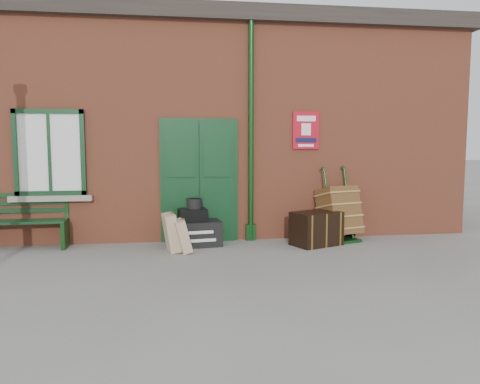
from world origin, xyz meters
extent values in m
plane|color=gray|center=(0.00, 0.00, 0.00)|extent=(80.00, 80.00, 0.00)
cube|color=#AE5438|center=(0.00, 3.50, 2.00)|extent=(10.00, 4.00, 4.00)
cube|color=#38302B|center=(0.00, 3.50, 4.15)|extent=(10.30, 4.30, 0.30)
cube|color=#0D3318|center=(-0.30, 1.46, 1.10)|extent=(1.42, 0.12, 2.32)
cube|color=white|center=(-2.90, 1.45, 1.65)|extent=(1.20, 0.08, 1.50)
cylinder|color=#0D3612|center=(0.65, 1.42, 2.00)|extent=(0.10, 0.10, 4.00)
cube|color=red|center=(1.70, 1.47, 2.05)|extent=(0.50, 0.03, 0.70)
cube|color=#0D3318|center=(-3.41, 1.25, 0.48)|extent=(1.60, 0.46, 0.04)
cube|color=#0D3318|center=(-3.42, 1.48, 0.77)|extent=(1.59, 0.08, 0.42)
cube|color=#0D3612|center=(-2.65, 1.27, 0.24)|extent=(0.08, 0.48, 0.48)
cube|color=black|center=(-0.39, 1.09, 0.22)|extent=(0.94, 0.60, 0.44)
cube|color=black|center=(-0.44, 1.09, 0.55)|extent=(0.53, 0.42, 0.22)
cylinder|color=black|center=(-0.41, 1.12, 0.75)|extent=(0.30, 0.30, 0.18)
cube|color=tan|center=(-0.82, 0.71, 0.32)|extent=(0.35, 0.49, 0.65)
cube|color=tan|center=(-0.64, 0.61, 0.28)|extent=(0.36, 0.45, 0.56)
cube|color=#0D3612|center=(2.34, 1.04, 0.03)|extent=(0.61, 0.52, 0.05)
cylinder|color=#0D3612|center=(2.06, 1.15, 0.68)|extent=(0.15, 0.37, 1.33)
cylinder|color=#0D3612|center=(2.50, 1.29, 0.68)|extent=(0.15, 0.37, 1.33)
cylinder|color=black|center=(1.98, 1.15, 0.13)|extent=(0.13, 0.26, 0.25)
cylinder|color=black|center=(2.56, 1.34, 0.13)|extent=(0.13, 0.26, 0.25)
cube|color=brown|center=(2.29, 1.20, 0.55)|extent=(0.83, 0.87, 0.99)
cube|color=black|center=(1.74, 0.85, 0.30)|extent=(0.97, 0.82, 0.60)
camera|label=1|loc=(-0.76, -7.09, 1.81)|focal=35.00mm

